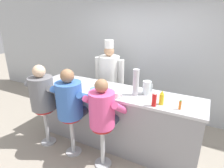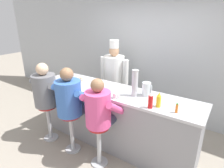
# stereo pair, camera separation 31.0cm
# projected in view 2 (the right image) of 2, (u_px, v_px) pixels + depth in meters

# --- Properties ---
(ground_plane) EXTENTS (20.00, 20.00, 0.00)m
(ground_plane) POSITION_uv_depth(u_px,v_px,m) (103.00, 152.00, 3.26)
(ground_plane) COLOR #9E9384
(wall_back) EXTENTS (10.00, 0.06, 2.70)m
(wall_back) POSITION_uv_depth(u_px,v_px,m) (149.00, 57.00, 4.18)
(wall_back) COLOR #B2B7BC
(wall_back) RESTS_ON ground_plane
(diner_counter) EXTENTS (2.93, 0.69, 1.05)m
(diner_counter) POSITION_uv_depth(u_px,v_px,m) (114.00, 117.00, 3.35)
(diner_counter) COLOR gray
(diner_counter) RESTS_ON ground_plane
(ketchup_bottle_red) EXTENTS (0.06, 0.06, 0.24)m
(ketchup_bottle_red) POSITION_uv_depth(u_px,v_px,m) (151.00, 101.00, 2.53)
(ketchup_bottle_red) COLOR red
(ketchup_bottle_red) RESTS_ON diner_counter
(mustard_bottle_yellow) EXTENTS (0.07, 0.07, 0.21)m
(mustard_bottle_yellow) POSITION_uv_depth(u_px,v_px,m) (159.00, 100.00, 2.57)
(mustard_bottle_yellow) COLOR yellow
(mustard_bottle_yellow) RESTS_ON diner_counter
(hot_sauce_bottle_orange) EXTENTS (0.03, 0.03, 0.13)m
(hot_sauce_bottle_orange) POSITION_uv_depth(u_px,v_px,m) (177.00, 108.00, 2.42)
(hot_sauce_bottle_orange) COLOR orange
(hot_sauce_bottle_orange) RESTS_ON diner_counter
(water_pitcher_clear) EXTENTS (0.16, 0.14, 0.22)m
(water_pitcher_clear) POSITION_uv_depth(u_px,v_px,m) (146.00, 89.00, 2.92)
(water_pitcher_clear) COLOR silver
(water_pitcher_clear) RESTS_ON diner_counter
(breakfast_plate) EXTENTS (0.24, 0.24, 0.05)m
(breakfast_plate) POSITION_uv_depth(u_px,v_px,m) (70.00, 84.00, 3.39)
(breakfast_plate) COLOR white
(breakfast_plate) RESTS_ON diner_counter
(cereal_bowl) EXTENTS (0.17, 0.17, 0.06)m
(cereal_bowl) POSITION_uv_depth(u_px,v_px,m) (95.00, 89.00, 3.13)
(cereal_bowl) COLOR #4C7FB7
(cereal_bowl) RESTS_ON diner_counter
(coffee_mug_tan) EXTENTS (0.14, 0.09, 0.09)m
(coffee_mug_tan) POSITION_uv_depth(u_px,v_px,m) (79.00, 79.00, 3.56)
(coffee_mug_tan) COLOR beige
(coffee_mug_tan) RESTS_ON diner_counter
(coffee_mug_white) EXTENTS (0.12, 0.08, 0.08)m
(coffee_mug_white) POSITION_uv_depth(u_px,v_px,m) (115.00, 96.00, 2.86)
(coffee_mug_white) COLOR white
(coffee_mug_white) RESTS_ON diner_counter
(cup_stack_steel) EXTENTS (0.10, 0.10, 0.42)m
(cup_stack_steel) POSITION_uv_depth(u_px,v_px,m) (135.00, 83.00, 2.88)
(cup_stack_steel) COLOR #B7BABF
(cup_stack_steel) RESTS_ON diner_counter
(diner_seated_grey) EXTENTS (0.61, 0.60, 1.49)m
(diner_seated_grey) POSITION_uv_depth(u_px,v_px,m) (47.00, 92.00, 3.33)
(diner_seated_grey) COLOR #B2B5BA
(diner_seated_grey) RESTS_ON ground_plane
(diner_seated_blue) EXTENTS (0.62, 0.61, 1.50)m
(diner_seated_blue) POSITION_uv_depth(u_px,v_px,m) (71.00, 100.00, 3.02)
(diner_seated_blue) COLOR #B2B5BA
(diner_seated_blue) RESTS_ON ground_plane
(diner_seated_pink) EXTENTS (0.57, 0.56, 1.44)m
(diner_seated_pink) POSITION_uv_depth(u_px,v_px,m) (99.00, 111.00, 2.73)
(diner_seated_pink) COLOR #B2B5BA
(diner_seated_pink) RESTS_ON ground_plane
(cook_in_whites_near) EXTENTS (0.69, 0.44, 1.77)m
(cook_in_whites_near) POSITION_uv_depth(u_px,v_px,m) (114.00, 77.00, 4.09)
(cook_in_whites_near) COLOR #232328
(cook_in_whites_near) RESTS_ON ground_plane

